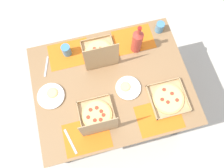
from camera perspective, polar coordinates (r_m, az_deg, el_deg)
name	(u,v)px	position (r m, az deg, el deg)	size (l,w,h in m)	color
ground_plane	(112,106)	(2.60, 0.00, -5.53)	(6.00, 6.00, 0.00)	beige
dining_table	(112,88)	(1.99, 0.00, -1.07)	(1.31, 1.03, 0.75)	#3F3328
placemat_near_left	(133,39)	(2.07, 5.49, 11.24)	(0.36, 0.26, 0.00)	orange
placemat_near_right	(69,54)	(2.03, -10.83, 7.50)	(0.36, 0.26, 0.00)	orange
placemat_far_left	(159,117)	(1.84, 11.94, -8.24)	(0.36, 0.26, 0.00)	orange
placemat_far_right	(87,136)	(1.79, -6.39, -13.00)	(0.36, 0.26, 0.00)	orange
pizza_box_center	(97,117)	(1.76, -3.77, -8.49)	(0.28, 0.28, 0.31)	tan
pizza_box_corner_left	(99,53)	(1.94, -3.21, 7.79)	(0.28, 0.29, 0.32)	tan
pizza_box_corner_right	(168,99)	(1.89, 14.11, -3.63)	(0.29, 0.29, 0.04)	tan
plate_far_left	(51,96)	(1.91, -15.26, -2.90)	(0.22, 0.22, 0.03)	white
plate_near_right	(128,88)	(1.86, 4.06, -0.98)	(0.21, 0.21, 0.03)	white
soda_bottle	(137,41)	(1.92, 6.43, 10.89)	(0.09, 0.09, 0.32)	#B2382D
cup_red	(66,50)	(1.99, -11.56, 8.43)	(0.08, 0.08, 0.11)	teal
cup_spare	(160,27)	(2.12, 12.07, 13.99)	(0.07, 0.07, 0.10)	teal
fork_by_far_right	(46,66)	(2.02, -16.40, 4.30)	(0.19, 0.02, 0.01)	#B7B7BC
knife_by_near_left	(70,141)	(1.81, -10.54, -14.19)	(0.21, 0.02, 0.01)	#B7B7BC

